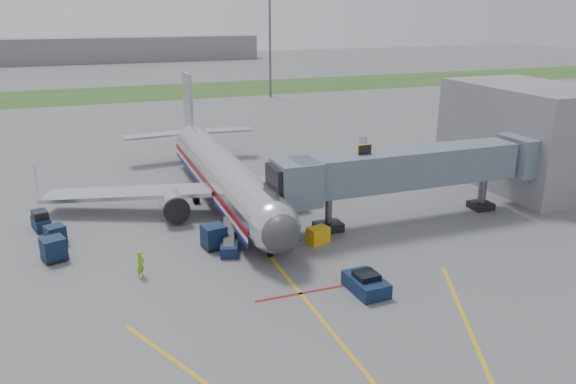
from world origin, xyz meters
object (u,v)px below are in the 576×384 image
object	(u,v)px
ramp_worker	(141,264)
belt_loader	(229,245)
airliner	(223,173)
pushback_tug	(366,284)
baggage_tug	(41,221)

from	to	relation	value
ramp_worker	belt_loader	bearing A→B (deg)	-35.38
airliner	ramp_worker	bearing A→B (deg)	-124.22
pushback_tug	ramp_worker	size ratio (longest dim) A/B	1.69
ramp_worker	airliner	bearing A→B (deg)	2.17
belt_loader	pushback_tug	bearing A→B (deg)	-54.81
baggage_tug	ramp_worker	distance (m)	13.39
airliner	baggage_tug	size ratio (longest dim) A/B	14.36
airliner	ramp_worker	world-z (taller)	airliner
airliner	ramp_worker	xyz separation A→B (m)	(-9.11, -13.39, -1.70)
pushback_tug	belt_loader	size ratio (longest dim) A/B	0.81
baggage_tug	belt_loader	world-z (taller)	belt_loader
pushback_tug	belt_loader	world-z (taller)	belt_loader
airliner	pushback_tug	distance (m)	20.91
pushback_tug	belt_loader	xyz separation A→B (m)	(-6.49, 9.20, -0.08)
pushback_tug	baggage_tug	distance (m)	27.14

